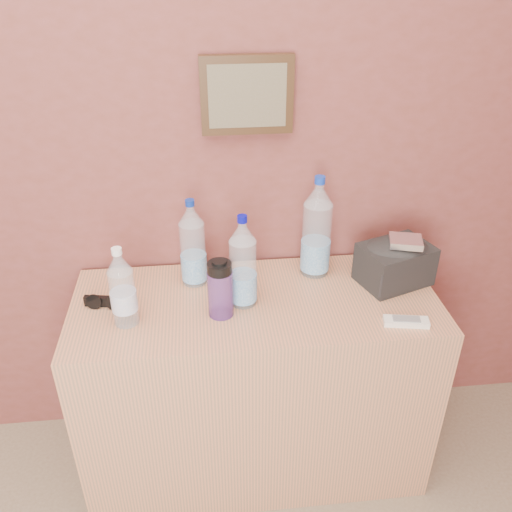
{
  "coord_description": "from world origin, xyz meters",
  "views": [
    {
      "loc": [
        0.31,
        0.23,
        1.84
      ],
      "look_at": [
        0.47,
        1.71,
        0.96
      ],
      "focal_mm": 38.0,
      "sensor_mm": 36.0,
      "label": 1
    }
  ],
  "objects_px": {
    "sunglasses": "(105,301)",
    "pet_large_c": "(317,232)",
    "nalgene_bottle": "(220,288)",
    "pet_large_b": "(193,247)",
    "pet_large_d": "(243,266)",
    "foil_packet": "(406,241)",
    "ac_remote": "(406,322)",
    "toiletry_bag": "(395,262)",
    "dresser": "(256,385)",
    "pet_small": "(123,291)"
  },
  "relations": [
    {
      "from": "foil_packet",
      "to": "pet_large_c",
      "type": "bearing_deg",
      "value": 158.21
    },
    {
      "from": "nalgene_bottle",
      "to": "pet_large_d",
      "type": "bearing_deg",
      "value": 36.31
    },
    {
      "from": "pet_large_b",
      "to": "ac_remote",
      "type": "xyz_separation_m",
      "value": [
        0.66,
        -0.32,
        -0.13
      ]
    },
    {
      "from": "toiletry_bag",
      "to": "dresser",
      "type": "bearing_deg",
      "value": 167.66
    },
    {
      "from": "pet_small",
      "to": "ac_remote",
      "type": "height_order",
      "value": "pet_small"
    },
    {
      "from": "nalgene_bottle",
      "to": "pet_large_c",
      "type": "bearing_deg",
      "value": 31.9
    },
    {
      "from": "pet_large_d",
      "to": "toiletry_bag",
      "type": "relative_size",
      "value": 1.37
    },
    {
      "from": "nalgene_bottle",
      "to": "sunglasses",
      "type": "xyz_separation_m",
      "value": [
        -0.38,
        0.08,
        -0.08
      ]
    },
    {
      "from": "pet_small",
      "to": "pet_large_c",
      "type": "bearing_deg",
      "value": 19.36
    },
    {
      "from": "sunglasses",
      "to": "ac_remote",
      "type": "distance_m",
      "value": 0.98
    },
    {
      "from": "sunglasses",
      "to": "pet_large_d",
      "type": "bearing_deg",
      "value": 6.68
    },
    {
      "from": "dresser",
      "to": "pet_large_b",
      "type": "bearing_deg",
      "value": 145.65
    },
    {
      "from": "sunglasses",
      "to": "ac_remote",
      "type": "xyz_separation_m",
      "value": [
        0.96,
        -0.2,
        -0.01
      ]
    },
    {
      "from": "nalgene_bottle",
      "to": "toiletry_bag",
      "type": "xyz_separation_m",
      "value": [
        0.62,
        0.13,
        -0.02
      ]
    },
    {
      "from": "nalgene_bottle",
      "to": "sunglasses",
      "type": "height_order",
      "value": "nalgene_bottle"
    },
    {
      "from": "pet_large_b",
      "to": "toiletry_bag",
      "type": "bearing_deg",
      "value": -6.16
    },
    {
      "from": "pet_large_c",
      "to": "foil_packet",
      "type": "xyz_separation_m",
      "value": [
        0.28,
        -0.11,
        0.01
      ]
    },
    {
      "from": "toiletry_bag",
      "to": "foil_packet",
      "type": "height_order",
      "value": "foil_packet"
    },
    {
      "from": "pet_large_b",
      "to": "sunglasses",
      "type": "distance_m",
      "value": 0.34
    },
    {
      "from": "toiletry_bag",
      "to": "pet_large_d",
      "type": "bearing_deg",
      "value": 167.81
    },
    {
      "from": "pet_large_b",
      "to": "foil_packet",
      "type": "height_order",
      "value": "pet_large_b"
    },
    {
      "from": "ac_remote",
      "to": "toiletry_bag",
      "type": "relative_size",
      "value": 0.6
    },
    {
      "from": "pet_small",
      "to": "dresser",
      "type": "bearing_deg",
      "value": 9.98
    },
    {
      "from": "pet_large_b",
      "to": "sunglasses",
      "type": "relative_size",
      "value": 2.26
    },
    {
      "from": "pet_large_b",
      "to": "ac_remote",
      "type": "relative_size",
      "value": 2.25
    },
    {
      "from": "sunglasses",
      "to": "pet_large_c",
      "type": "bearing_deg",
      "value": 20.58
    },
    {
      "from": "sunglasses",
      "to": "ac_remote",
      "type": "bearing_deg",
      "value": -1.86
    },
    {
      "from": "dresser",
      "to": "sunglasses",
      "type": "distance_m",
      "value": 0.64
    },
    {
      "from": "nalgene_bottle",
      "to": "sunglasses",
      "type": "distance_m",
      "value": 0.4
    },
    {
      "from": "pet_large_d",
      "to": "sunglasses",
      "type": "xyz_separation_m",
      "value": [
        -0.46,
        0.03,
        -0.12
      ]
    },
    {
      "from": "sunglasses",
      "to": "toiletry_bag",
      "type": "bearing_deg",
      "value": 12.55
    },
    {
      "from": "pet_large_b",
      "to": "pet_large_d",
      "type": "relative_size",
      "value": 0.98
    },
    {
      "from": "nalgene_bottle",
      "to": "pet_small",
      "type": "bearing_deg",
      "value": -178.05
    },
    {
      "from": "pet_large_c",
      "to": "ac_remote",
      "type": "relative_size",
      "value": 2.64
    },
    {
      "from": "pet_large_c",
      "to": "ac_remote",
      "type": "height_order",
      "value": "pet_large_c"
    },
    {
      "from": "sunglasses",
      "to": "toiletry_bag",
      "type": "distance_m",
      "value": 1.0
    },
    {
      "from": "pet_large_d",
      "to": "toiletry_bag",
      "type": "height_order",
      "value": "pet_large_d"
    },
    {
      "from": "pet_large_d",
      "to": "ac_remote",
      "type": "xyz_separation_m",
      "value": [
        0.5,
        -0.18,
        -0.13
      ]
    },
    {
      "from": "pet_large_d",
      "to": "sunglasses",
      "type": "relative_size",
      "value": 2.29
    },
    {
      "from": "pet_large_b",
      "to": "pet_large_c",
      "type": "xyz_separation_m",
      "value": [
        0.44,
        0.02,
        0.02
      ]
    },
    {
      "from": "pet_large_b",
      "to": "foil_packet",
      "type": "bearing_deg",
      "value": -7.58
    },
    {
      "from": "pet_small",
      "to": "foil_packet",
      "type": "distance_m",
      "value": 0.95
    },
    {
      "from": "pet_large_d",
      "to": "nalgene_bottle",
      "type": "height_order",
      "value": "pet_large_d"
    },
    {
      "from": "toiletry_bag",
      "to": "nalgene_bottle",
      "type": "bearing_deg",
      "value": 172.06
    },
    {
      "from": "pet_large_b",
      "to": "pet_large_d",
      "type": "height_order",
      "value": "pet_large_d"
    },
    {
      "from": "pet_large_c",
      "to": "ac_remote",
      "type": "xyz_separation_m",
      "value": [
        0.23,
        -0.34,
        -0.16
      ]
    },
    {
      "from": "toiletry_bag",
      "to": "foil_packet",
      "type": "xyz_separation_m",
      "value": [
        0.02,
        -0.02,
        0.09
      ]
    },
    {
      "from": "pet_large_c",
      "to": "dresser",
      "type": "bearing_deg",
      "value": -146.22
    },
    {
      "from": "pet_large_d",
      "to": "ac_remote",
      "type": "height_order",
      "value": "pet_large_d"
    },
    {
      "from": "pet_small",
      "to": "toiletry_bag",
      "type": "height_order",
      "value": "pet_small"
    }
  ]
}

